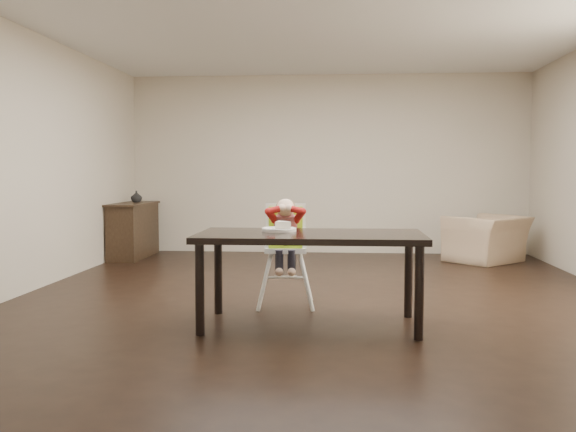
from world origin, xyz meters
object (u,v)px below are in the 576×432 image
Objects in this scene: armchair at (487,231)px; sideboard at (133,230)px; high_chair at (286,230)px; dining_table at (310,243)px.

armchair is 0.77× the size of sideboard.
dining_table is at bearing -75.56° from high_chair.
sideboard is at bearing 125.10° from dining_table.
armchair reaches higher than dining_table.
high_chair is at bearing 108.84° from dining_table.
dining_table is 1.82× the size of high_chair.
armchair is (2.51, 3.05, -0.27)m from high_chair.
armchair reaches higher than sideboard.
high_chair reaches higher than sideboard.
armchair is at bearing 59.60° from dining_table.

